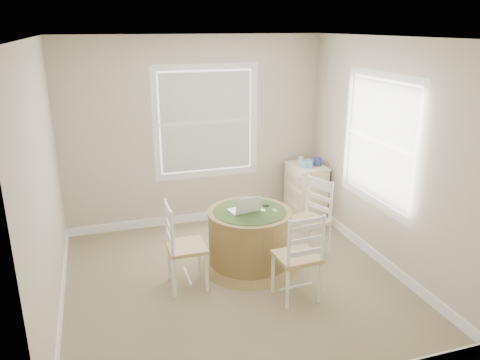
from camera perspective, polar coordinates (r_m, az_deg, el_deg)
name	(u,v)px	position (r m, az deg, el deg)	size (l,w,h in m)	color
room	(244,165)	(4.97, 0.46, 1.87)	(3.64, 3.64, 2.64)	#917E5C
round_table	(250,236)	(5.47, 1.17, -6.83)	(1.15, 1.15, 0.70)	olive
chair_left	(186,246)	(5.04, -6.55, -8.06)	(0.42, 0.40, 0.95)	white
chair_near	(297,256)	(4.85, 6.95, -9.20)	(0.42, 0.40, 0.95)	white
chair_right	(309,220)	(5.71, 8.35, -4.88)	(0.42, 0.40, 0.95)	white
laptop	(244,209)	(5.33, 0.49, -3.56)	(0.34, 0.31, 0.21)	white
mouse	(263,210)	(5.36, 2.83, -3.69)	(0.05, 0.09, 0.03)	white
phone	(275,211)	(5.37, 4.25, -3.74)	(0.04, 0.09, 0.02)	#B7BABF
keys	(266,206)	(5.49, 3.16, -3.19)	(0.06, 0.05, 0.03)	black
corner_chest	(305,192)	(6.86, 7.98, -1.42)	(0.48, 0.63, 0.81)	beige
tissue_box	(307,164)	(6.61, 8.12, 1.96)	(0.12, 0.12, 0.10)	#629DE1
box_yellow	(308,162)	(6.76, 8.31, 2.16)	(0.15, 0.10, 0.06)	gold
box_blue	(318,162)	(6.70, 9.52, 2.22)	(0.08, 0.08, 0.12)	#303D91
cup_cream	(301,160)	(6.80, 7.42, 2.43)	(0.07, 0.07, 0.09)	beige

